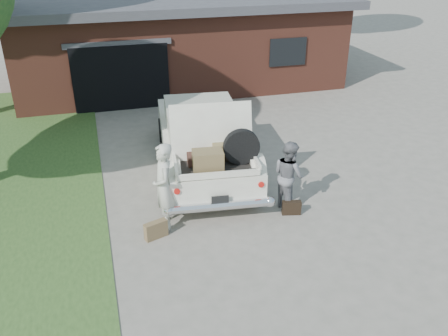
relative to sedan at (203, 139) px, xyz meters
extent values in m
plane|color=gray|center=(-0.10, -2.87, -0.81)|extent=(90.00, 90.00, 0.00)
cube|color=brown|center=(0.90, 8.63, 0.69)|extent=(12.00, 7.00, 3.00)
cube|color=black|center=(-1.60, 5.18, 0.29)|extent=(3.20, 0.30, 2.20)
cube|color=#4C4C51|center=(-1.60, 5.11, 1.44)|extent=(3.50, 0.12, 0.18)
cube|color=black|center=(4.40, 5.11, 0.79)|extent=(1.40, 0.08, 1.00)
cube|color=white|center=(0.00, 0.06, -0.14)|extent=(2.60, 5.54, 0.70)
cube|color=#B6B5A0|center=(0.04, 0.38, 0.47)|extent=(1.99, 2.32, 0.56)
cube|color=black|center=(0.15, 1.39, 0.45)|extent=(1.66, 0.26, 0.47)
cube|color=black|center=(-0.07, -0.63, 0.45)|extent=(1.66, 0.26, 0.47)
cylinder|color=black|center=(-1.13, -1.65, -0.46)|extent=(0.31, 0.73, 0.71)
cylinder|color=black|center=(0.74, -1.85, -0.46)|extent=(0.31, 0.73, 0.71)
cylinder|color=black|center=(-0.74, 1.97, -0.46)|extent=(0.31, 0.73, 0.71)
cylinder|color=black|center=(1.14, 1.76, -0.46)|extent=(0.31, 0.73, 0.71)
cylinder|color=silver|center=(-0.29, -2.66, -0.38)|extent=(2.20, 0.43, 0.19)
cylinder|color=#A5140F|center=(-1.16, -2.49, 0.02)|extent=(0.14, 0.12, 0.13)
cylinder|color=#A5140F|center=(0.59, -2.68, 0.02)|extent=(0.14, 0.12, 0.13)
cube|color=black|center=(-0.30, -2.68, -0.22)|extent=(0.36, 0.06, 0.18)
cube|color=black|center=(-0.22, -1.96, 0.23)|extent=(1.78, 1.35, 0.04)
cube|color=white|center=(-1.07, -1.87, 0.33)|extent=(0.19, 1.18, 0.19)
cube|color=white|center=(0.63, -2.06, 0.33)|extent=(0.19, 1.18, 0.19)
cube|color=white|center=(-0.28, -2.55, 0.29)|extent=(1.71, 0.25, 0.13)
cube|color=white|center=(-0.17, -1.53, 0.84)|extent=(1.82, 0.54, 1.20)
cube|color=#47271E|center=(-0.48, -1.81, 0.35)|extent=(0.64, 0.45, 0.19)
cube|color=olive|center=(-0.42, -2.19, 0.47)|extent=(0.67, 0.48, 0.44)
cube|color=black|center=(-0.10, -1.72, 0.34)|extent=(0.63, 0.45, 0.18)
cube|color=olive|center=(0.04, -1.71, 0.52)|extent=(0.49, 0.35, 0.16)
cylinder|color=black|center=(0.34, -2.08, 0.64)|extent=(0.80, 0.25, 0.78)
imported|color=beige|center=(-1.41, -2.42, 0.12)|extent=(0.45, 0.68, 1.86)
imported|color=slate|center=(1.33, -2.40, -0.02)|extent=(0.77, 0.89, 1.59)
cube|color=brown|center=(-1.67, -2.81, -0.63)|extent=(0.50, 0.30, 0.37)
cube|color=black|center=(1.30, -2.73, -0.65)|extent=(0.43, 0.22, 0.32)
camera|label=1|loc=(-2.52, -10.81, 4.79)|focal=38.00mm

